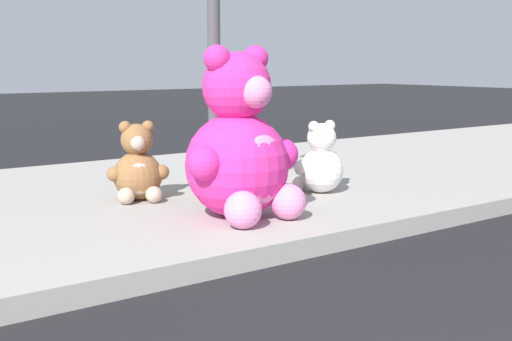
# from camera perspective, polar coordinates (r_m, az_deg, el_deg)

# --- Properties ---
(sidewalk) EXTENTS (28.00, 4.40, 0.15)m
(sidewalk) POSITION_cam_1_polar(r_m,az_deg,el_deg) (6.19, -15.32, -3.18)
(sidewalk) COLOR #9E9B93
(sidewalk) RESTS_ON ground_plane
(sign_pole) EXTENTS (0.56, 0.11, 3.20)m
(sign_pole) POSITION_cam_1_polar(r_m,az_deg,el_deg) (5.80, -3.61, 13.93)
(sign_pole) COLOR #4C4C51
(sign_pole) RESTS_ON sidewalk
(plush_pink_large) EXTENTS (1.03, 0.92, 1.34)m
(plush_pink_large) POSITION_cam_1_polar(r_m,az_deg,el_deg) (5.26, -1.33, 1.77)
(plush_pink_large) COLOR #F22D93
(plush_pink_large) RESTS_ON sidewalk
(plush_yellow) EXTENTS (0.43, 0.43, 0.60)m
(plush_yellow) POSITION_cam_1_polar(r_m,az_deg,el_deg) (6.41, -2.16, 0.40)
(plush_yellow) COLOR yellow
(plush_yellow) RESTS_ON sidewalk
(plush_white) EXTENTS (0.52, 0.46, 0.68)m
(plush_white) POSITION_cam_1_polar(r_m,az_deg,el_deg) (6.35, 5.41, 0.58)
(plush_white) COLOR white
(plush_white) RESTS_ON sidewalk
(plush_brown) EXTENTS (0.52, 0.50, 0.70)m
(plush_brown) POSITION_cam_1_polar(r_m,az_deg,el_deg) (6.04, -9.94, 0.15)
(plush_brown) COLOR olive
(plush_brown) RESTS_ON sidewalk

